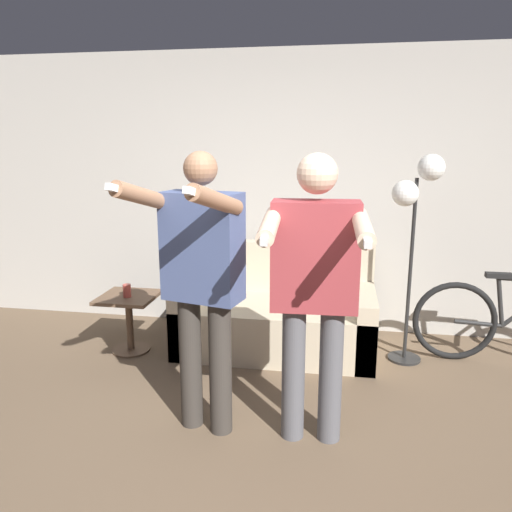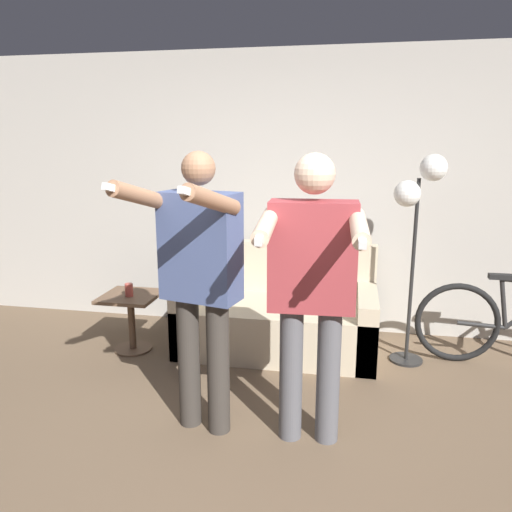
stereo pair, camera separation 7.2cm
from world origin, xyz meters
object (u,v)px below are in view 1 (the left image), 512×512
(floor_lamp, at_px, (417,200))
(cup, at_px, (127,291))
(cat, at_px, (334,236))
(couch, at_px, (277,317))
(person_right, at_px, (314,280))
(side_table, at_px, (129,311))
(person_left, at_px, (202,275))

(floor_lamp, height_order, cup, floor_lamp)
(cat, relative_size, cup, 4.60)
(couch, height_order, cat, cat)
(couch, relative_size, cat, 3.30)
(couch, bearing_deg, person_right, -74.06)
(couch, height_order, person_right, person_right)
(person_right, bearing_deg, cup, 145.13)
(floor_lamp, height_order, side_table, floor_lamp)
(cat, bearing_deg, floor_lamp, -33.82)
(cat, bearing_deg, cup, -158.16)
(person_left, relative_size, cup, 15.75)
(floor_lamp, bearing_deg, cat, 146.18)
(person_left, bearing_deg, cat, 79.17)
(couch, height_order, side_table, couch)
(cat, xyz_separation_m, side_table, (-1.71, -0.64, -0.60))
(couch, bearing_deg, cat, 34.91)
(person_right, xyz_separation_m, side_table, (-1.63, 1.05, -0.65))
(person_left, distance_m, cup, 1.46)
(person_right, height_order, side_table, person_right)
(person_left, distance_m, person_right, 0.67)
(floor_lamp, xyz_separation_m, side_table, (-2.34, -0.22, -0.97))
(couch, distance_m, person_right, 1.60)
(person_right, bearing_deg, couch, 103.18)
(cat, bearing_deg, side_table, -159.48)
(person_left, height_order, person_right, person_left)
(couch, distance_m, person_left, 1.58)
(person_left, height_order, cat, person_left)
(person_left, bearing_deg, couch, 91.55)
(person_right, bearing_deg, cat, 84.45)
(person_left, height_order, cup, person_left)
(side_table, bearing_deg, cat, 20.52)
(person_right, height_order, floor_lamp, person_right)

